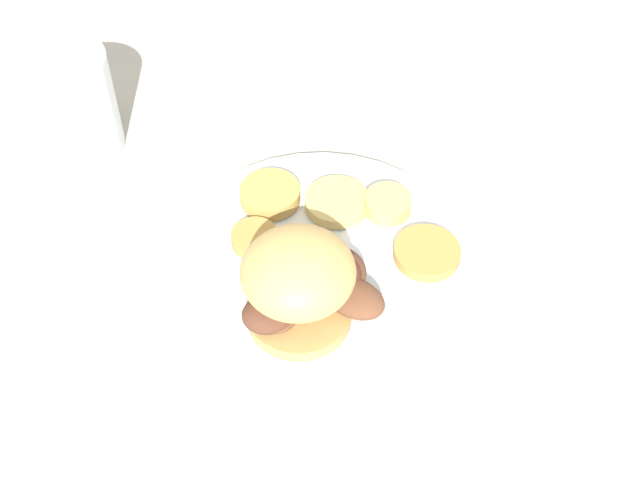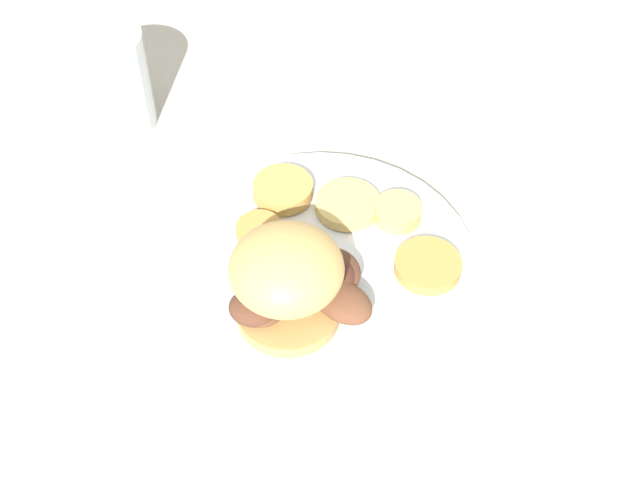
# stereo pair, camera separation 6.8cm
# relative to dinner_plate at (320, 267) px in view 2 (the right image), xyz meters

# --- Properties ---
(ground_plane) EXTENTS (4.00, 4.00, 0.00)m
(ground_plane) POSITION_rel_dinner_plate_xyz_m (0.00, 0.00, -0.01)
(ground_plane) COLOR #B2A899
(dinner_plate) EXTENTS (0.25, 0.25, 0.02)m
(dinner_plate) POSITION_rel_dinner_plate_xyz_m (0.00, 0.00, 0.00)
(dinner_plate) COLOR white
(dinner_plate) RESTS_ON ground_plane
(sandwich) EXTENTS (0.12, 0.10, 0.08)m
(sandwich) POSITION_rel_dinner_plate_xyz_m (-0.05, -0.02, 0.05)
(sandwich) COLOR tan
(sandwich) RESTS_ON dinner_plate
(potato_round_0) EXTENTS (0.04, 0.04, 0.01)m
(potato_round_0) POSITION_rel_dinner_plate_xyz_m (0.08, -0.01, 0.01)
(potato_round_0) COLOR #DBB766
(potato_round_0) RESTS_ON dinner_plate
(potato_round_1) EXTENTS (0.05, 0.05, 0.01)m
(potato_round_1) POSITION_rel_dinner_plate_xyz_m (0.06, 0.02, 0.01)
(potato_round_1) COLOR #DBB766
(potato_round_1) RESTS_ON dinner_plate
(potato_round_2) EXTENTS (0.05, 0.05, 0.01)m
(potato_round_2) POSITION_rel_dinner_plate_xyz_m (0.05, -0.07, 0.01)
(potato_round_2) COLOR #BC8942
(potato_round_2) RESTS_ON dinner_plate
(potato_round_3) EXTENTS (0.04, 0.04, 0.01)m
(potato_round_3) POSITION_rel_dinner_plate_xyz_m (-0.02, 0.05, 0.01)
(potato_round_3) COLOR #BC8942
(potato_round_3) RESTS_ON dinner_plate
(potato_round_4) EXTENTS (0.05, 0.05, 0.01)m
(potato_round_4) POSITION_rel_dinner_plate_xyz_m (0.03, 0.07, 0.01)
(potato_round_4) COLOR tan
(potato_round_4) RESTS_ON dinner_plate
(fork) EXTENTS (0.10, 0.14, 0.00)m
(fork) POSITION_rel_dinner_plate_xyz_m (0.20, -0.13, -0.01)
(fork) COLOR silver
(fork) RESTS_ON ground_plane
(drinking_glass) EXTENTS (0.08, 0.08, 0.10)m
(drinking_glass) POSITION_rel_dinner_plate_xyz_m (-0.01, 0.27, 0.04)
(drinking_glass) COLOR silver
(drinking_glass) RESTS_ON ground_plane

